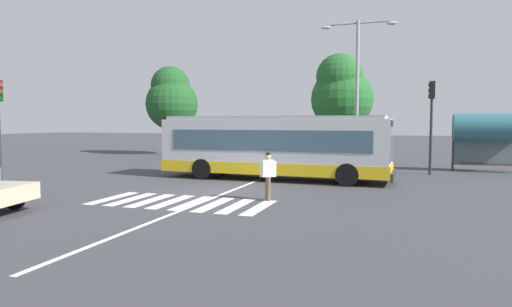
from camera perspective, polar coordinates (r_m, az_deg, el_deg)
The scene contains 13 objects.
ground_plane at distance 17.77m, azimuth -5.18°, elevation -4.97°, with size 160.00×160.00×0.00m, color #3D3D42.
city_transit_bus at distance 21.56m, azimuth 2.33°, elevation 0.87°, with size 11.13×2.82×3.06m.
pedestrian_crossing_street at distance 15.79m, azimuth 1.55°, elevation -2.55°, with size 0.53×0.40×1.72m.
parked_car_silver at distance 34.16m, azimuth -1.65°, elevation 0.67°, with size 2.13×4.62×1.35m.
parked_car_champagne at distance 33.56m, azimuth 2.75°, elevation 0.61°, with size 1.94×4.54×1.35m.
parked_car_teal at distance 33.02m, azimuth 7.45°, elevation 0.52°, with size 1.88×4.50×1.35m.
traffic_light_far_corner at distance 25.19m, azimuth 21.46°, elevation 4.89°, with size 0.33×0.32×4.90m.
bus_stop_shelter at distance 27.82m, azimuth 27.53°, elevation 2.84°, with size 3.66×1.54×3.25m.
twin_arm_street_lamp at distance 26.62m, azimuth 12.79°, elevation 9.33°, with size 4.25×0.32×8.54m.
background_tree_left at distance 38.73m, azimuth -10.72°, elevation 6.89°, with size 4.38×4.38×7.47m.
background_tree_right at distance 33.44m, azimuth 10.82°, elevation 7.60°, with size 4.52×4.52×7.71m.
crosswalk_painted_stripes at distance 15.74m, azimuth -9.48°, elevation -6.17°, with size 6.12×2.76×0.01m.
lane_center_line at distance 19.44m, azimuth -1.65°, elevation -4.17°, with size 0.16×24.00×0.01m, color silver.
Camera 1 is at (7.10, -16.05, 2.79)m, focal length 31.38 mm.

